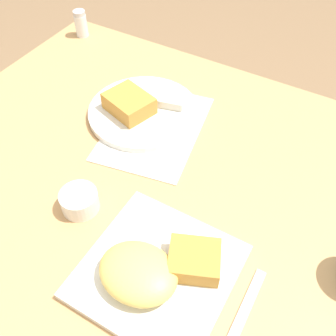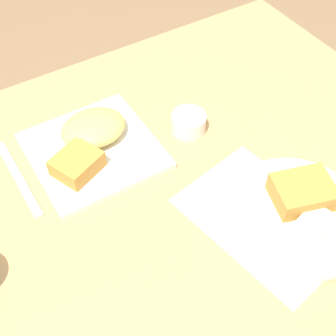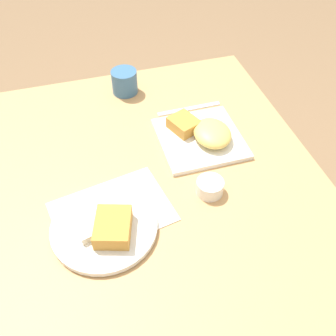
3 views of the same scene
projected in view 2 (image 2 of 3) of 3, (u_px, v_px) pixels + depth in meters
ground_plane at (181, 330)px, 1.42m from camera, size 8.00×8.00×0.00m
dining_table at (187, 207)px, 0.94m from camera, size 1.07×0.89×0.72m
menu_card at (265, 218)px, 0.82m from camera, size 0.25×0.32×0.00m
plate_square_near at (91, 144)px, 0.91m from camera, size 0.24×0.24×0.06m
plate_oval_far at (298, 211)px, 0.81m from camera, size 0.26×0.26×0.05m
sauce_ramekin at (189, 122)px, 0.95m from camera, size 0.07×0.07×0.04m
butter_knife at (18, 178)px, 0.88m from camera, size 0.02×0.21×0.00m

